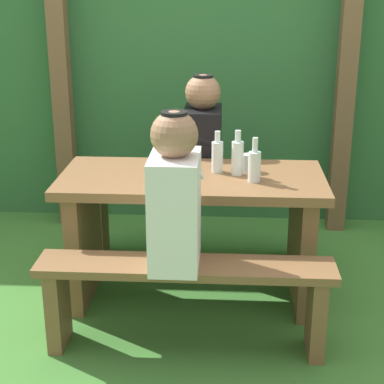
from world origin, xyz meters
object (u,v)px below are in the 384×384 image
object	(u,v)px
bench_near	(185,288)
bottle_right	(217,156)
picnic_table	(192,216)
bottle_left	(237,157)
bottle_center	(254,165)
cell_phone	(168,165)
person_black_coat	(203,139)
drinking_glass	(248,163)
person_white_shirt	(175,196)
bench_far	(197,210)

from	to	relation	value
bench_near	bottle_right	xyz separation A→B (m)	(0.13, 0.58, 0.49)
picnic_table	bench_near	distance (m)	0.54
bottle_left	bottle_center	distance (m)	0.14
bottle_center	cell_phone	bearing A→B (deg)	152.66
person_black_coat	cell_phone	world-z (taller)	person_black_coat
picnic_table	drinking_glass	distance (m)	0.41
bottle_right	cell_phone	distance (m)	0.30
person_black_coat	bottle_left	xyz separation A→B (m)	(0.20, -0.48, 0.03)
bench_near	cell_phone	distance (m)	0.80
bottle_left	bottle_right	bearing A→B (deg)	161.25
picnic_table	cell_phone	distance (m)	0.32
bench_near	person_white_shirt	bearing A→B (deg)	175.86
picnic_table	person_white_shirt	xyz separation A→B (m)	(-0.05, -0.51, 0.29)
person_black_coat	drinking_glass	size ratio (longest dim) A/B	7.71
person_black_coat	cell_phone	distance (m)	0.40
bench_near	picnic_table	bearing A→B (deg)	90.00
bench_near	person_white_shirt	xyz separation A→B (m)	(-0.05, 0.00, 0.46)
picnic_table	bench_far	size ratio (longest dim) A/B	1.00
cell_phone	bench_near	bearing A→B (deg)	-53.33
bottle_left	bench_near	bearing A→B (deg)	-113.64
bench_far	person_white_shirt	bearing A→B (deg)	-92.56
cell_phone	picnic_table	bearing A→B (deg)	-23.28
bench_far	bottle_center	xyz separation A→B (m)	(0.32, -0.60, 0.48)
bottle_right	bench_far	bearing A→B (deg)	106.33
person_white_shirt	picnic_table	bearing A→B (deg)	84.87
picnic_table	person_black_coat	world-z (taller)	person_black_coat
picnic_table	bench_far	distance (m)	0.54
person_white_shirt	bench_near	bearing A→B (deg)	-4.14
bottle_right	person_white_shirt	bearing A→B (deg)	-107.06
picnic_table	bottle_left	xyz separation A→B (m)	(0.24, 0.03, 0.33)
drinking_glass	bottle_center	size ratio (longest dim) A/B	0.40
bottle_center	person_black_coat	bearing A→B (deg)	116.07
bench_near	bench_far	size ratio (longest dim) A/B	1.00
drinking_glass	bottle_left	distance (m)	0.10
person_white_shirt	bottle_left	size ratio (longest dim) A/B	3.01
person_white_shirt	bottle_right	world-z (taller)	person_white_shirt
person_black_coat	drinking_glass	distance (m)	0.49
person_white_shirt	person_black_coat	xyz separation A→B (m)	(0.08, 1.02, 0.00)
person_black_coat	bottle_center	xyz separation A→B (m)	(0.29, -0.59, 0.02)
picnic_table	bench_far	world-z (taller)	picnic_table
bottle_right	picnic_table	bearing A→B (deg)	-153.21
picnic_table	person_white_shirt	bearing A→B (deg)	-95.13
bench_far	drinking_glass	xyz separation A→B (m)	(0.29, -0.42, 0.44)
drinking_glass	cell_phone	size ratio (longest dim) A/B	0.67
bench_near	person_black_coat	bearing A→B (deg)	88.14
bottle_center	person_white_shirt	bearing A→B (deg)	-130.81
bench_far	cell_phone	world-z (taller)	cell_phone
picnic_table	bottle_center	size ratio (longest dim) A/B	6.07
bench_far	bottle_right	size ratio (longest dim) A/B	6.23
picnic_table	person_white_shirt	size ratio (longest dim) A/B	1.95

